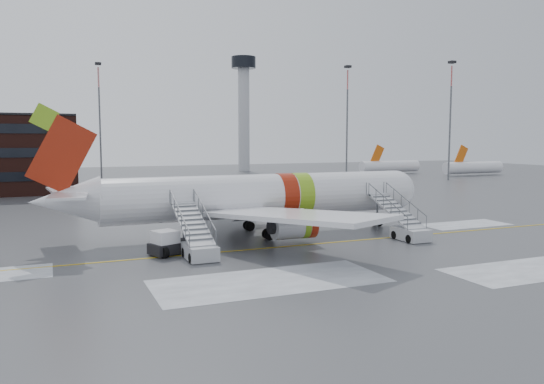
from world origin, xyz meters
name	(u,v)px	position (x,y,z in m)	size (l,w,h in m)	color
ground	(291,243)	(0.00, 0.00, 0.00)	(260.00, 260.00, 0.00)	#494C4F
airliner	(253,197)	(-1.51, 4.65, 3.42)	(35.03, 32.97, 11.18)	white
airstair_fwd	(405,226)	(9.87, -1.89, 1.06)	(2.05, 7.70, 3.48)	#B3B6BB
airstair_aft	(197,242)	(-8.32, -1.89, 1.06)	(2.05, 7.70, 3.48)	#ACAFB4
pushback_tug	(169,244)	(-10.01, -0.33, 0.81)	(3.60, 3.19, 1.83)	black
control_tower	(244,100)	(30.00, 95.00, 18.75)	(6.40, 6.40, 30.00)	#B2B5BA
light_mast_far_ne	(347,114)	(42.00, 62.00, 13.84)	(1.20, 1.20, 24.25)	#595B60
light_mast_far_n	(100,113)	(-8.00, 78.00, 13.84)	(1.20, 1.20, 24.25)	#595B60
light_mast_far_e	(450,113)	(58.00, 48.00, 13.84)	(1.20, 1.20, 24.25)	#595B60
distant_aircraft	(417,175)	(62.50, 64.00, 0.00)	(35.00, 18.00, 8.00)	#D8590C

